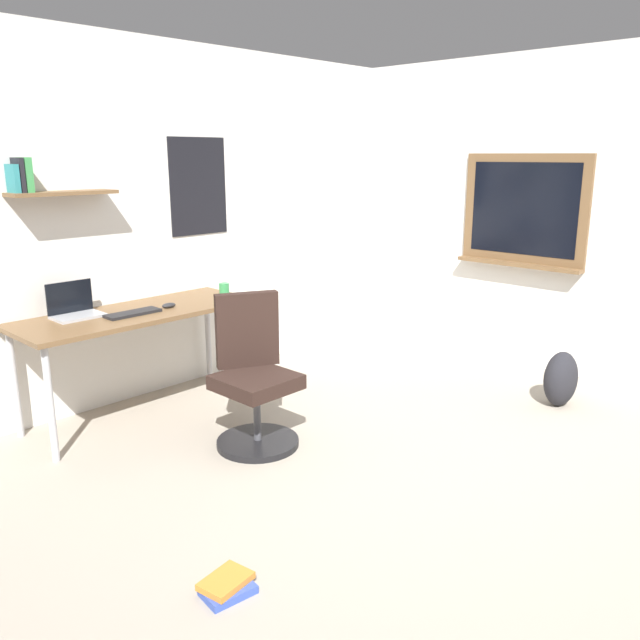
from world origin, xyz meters
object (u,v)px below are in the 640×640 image
desk (138,321)px  office_chair (254,381)px  keyboard (133,313)px  computer_mouse (169,305)px  book_stack_on_floor (227,586)px  coffee_mug (224,289)px  laptop (75,309)px  backpack (561,379)px

desk → office_chair: office_chair is taller
keyboard → desk: bearing=43.7°
computer_mouse → book_stack_on_floor: 2.26m
desk → coffee_mug: coffee_mug is taller
computer_mouse → book_stack_on_floor: size_ratio=0.44×
laptop → computer_mouse: (0.57, -0.23, -0.04)m
coffee_mug → backpack: bearing=-54.3°
laptop → book_stack_on_floor: bearing=-101.9°
coffee_mug → backpack: coffee_mug is taller
backpack → laptop: bearing=139.1°
office_chair → book_stack_on_floor: (-1.06, -1.04, -0.38)m
keyboard → coffee_mug: bearing=3.5°
backpack → computer_mouse: bearing=135.1°
keyboard → coffee_mug: 0.81m
laptop → coffee_mug: 1.11m
keyboard → coffee_mug: size_ratio=4.02×
desk → backpack: size_ratio=4.06×
desk → laptop: laptop is taller
computer_mouse → backpack: computer_mouse is taller
office_chair → keyboard: office_chair is taller
keyboard → coffee_mug: coffee_mug is taller
office_chair → coffee_mug: (0.48, 0.89, 0.39)m
laptop → coffee_mug: laptop is taller
desk → keyboard: size_ratio=4.46×
laptop → computer_mouse: 0.61m
coffee_mug → computer_mouse: bearing=-174.6°
desk → coffee_mug: (0.73, -0.03, 0.12)m
computer_mouse → laptop: bearing=158.1°
laptop → keyboard: 0.37m
desk → office_chair: (0.24, -0.92, -0.28)m
computer_mouse → office_chair: bearing=-86.9°
office_chair → backpack: (1.95, -1.15, -0.20)m
coffee_mug → book_stack_on_floor: 2.58m
keyboard → book_stack_on_floor: (-0.73, -1.88, -0.73)m
computer_mouse → backpack: (1.99, -1.99, -0.57)m
laptop → book_stack_on_floor: laptop is taller
desk → coffee_mug: bearing=-2.3°
desk → keyboard: (-0.08, -0.08, 0.08)m
desk → computer_mouse: size_ratio=15.87×
computer_mouse → desk: bearing=158.2°
desk → office_chair: bearing=-75.2°
laptop → computer_mouse: size_ratio=2.98×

